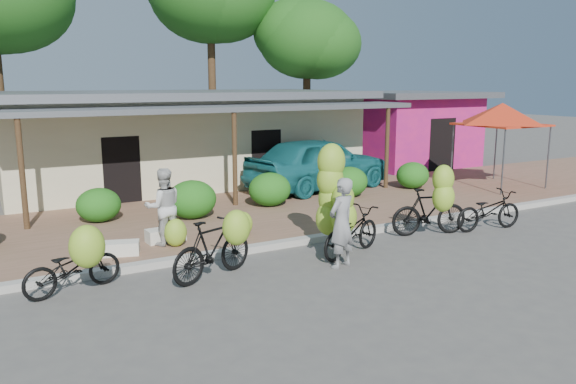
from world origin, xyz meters
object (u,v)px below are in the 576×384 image
object	(u,v)px
bike_far_left	(75,264)
bike_far_right	(489,211)
bike_left	(215,246)
bike_right	(432,207)
red_canopy	(502,114)
teal_van	(318,163)
sack_far	(121,248)
tree_near_right	(302,37)
bystander	(164,207)
vendor	(341,223)
sack_near	(166,235)
bike_center	(342,213)

from	to	relation	value
bike_far_left	bike_far_right	size ratio (longest dim) A/B	0.94
bike_far_right	bike_far_left	bearing A→B (deg)	94.50
bike_left	bike_right	distance (m)	5.68
red_canopy	teal_van	xyz separation A→B (m)	(-5.72, 2.56, -1.60)
sack_far	tree_near_right	bearing A→B (deg)	46.00
bike_left	teal_van	world-z (taller)	teal_van
tree_near_right	bike_left	xyz separation A→B (m)	(-10.08, -13.81, -5.09)
red_canopy	bystander	distance (m)	12.37
red_canopy	bike_left	distance (m)	12.63
bike_far_right	teal_van	xyz separation A→B (m)	(-1.13, 6.21, 0.51)
teal_van	bike_right	bearing A→B (deg)	164.70
red_canopy	bike_far_left	world-z (taller)	red_canopy
bike_right	vendor	distance (m)	3.32
bike_far_left	sack_near	size ratio (longest dim) A/B	2.20
tree_near_right	bike_far_right	size ratio (longest dim) A/B	3.77
red_canopy	bike_left	world-z (taller)	red_canopy
sack_near	bike_far_left	bearing A→B (deg)	-137.26
bike_left	sack_far	world-z (taller)	bike_left
tree_near_right	bike_left	bearing A→B (deg)	-126.13
bike_far_right	sack_near	xyz separation A→B (m)	(-7.51, 2.57, -0.23)
bike_far_left	sack_near	distance (m)	3.08
sack_far	bystander	world-z (taller)	bystander
bike_left	teal_van	size ratio (longest dim) A/B	0.38
tree_near_right	bike_center	distance (m)	16.07
bike_center	bike_far_left	bearing A→B (deg)	66.52
sack_near	bystander	world-z (taller)	bystander
bike_center	bike_far_right	size ratio (longest dim) A/B	1.20
red_canopy	bike_far_right	xyz separation A→B (m)	(-4.59, -3.65, -2.11)
sack_far	vendor	bearing A→B (deg)	-34.72
bike_far_left	bystander	size ratio (longest dim) A/B	1.09
sack_near	tree_near_right	bearing A→B (deg)	47.65
bystander	bike_left	bearing A→B (deg)	102.28
sack_far	bike_left	bearing A→B (deg)	-57.26
sack_far	teal_van	distance (m)	8.63
bike_far_right	sack_near	size ratio (longest dim) A/B	2.33
sack_far	teal_van	bearing A→B (deg)	29.07
vendor	bike_center	bearing A→B (deg)	-144.19
bike_left	bike_right	world-z (taller)	bike_right
tree_near_right	teal_van	world-z (taller)	tree_near_right
bike_left	red_canopy	bearing A→B (deg)	-93.72
bystander	teal_van	distance (m)	7.55
bike_far_right	teal_van	distance (m)	6.33
red_canopy	bike_center	world-z (taller)	red_canopy
sack_near	teal_van	bearing A→B (deg)	29.70
bike_left	sack_near	distance (m)	2.59
bike_left	vendor	distance (m)	2.55
bike_far_right	sack_far	size ratio (longest dim) A/B	2.64
bike_far_right	teal_van	world-z (taller)	teal_van
tree_near_right	bike_far_right	distance (m)	15.03
bike_far_left	teal_van	bearing A→B (deg)	-71.90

